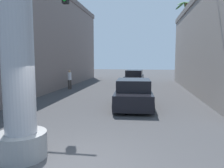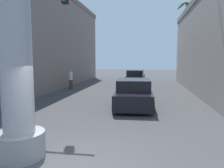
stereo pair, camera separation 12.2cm
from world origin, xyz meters
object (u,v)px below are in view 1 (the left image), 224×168
object	(u,v)px
car_far	(134,78)
palm_tree_far_right	(185,37)
car_lead	(133,94)
street_lamp	(213,28)
traffic_light_mast	(8,26)
pedestrian_far_left	(70,78)

from	to	relation	value
car_far	palm_tree_far_right	distance (m)	7.61
car_lead	palm_tree_far_right	distance (m)	15.02
palm_tree_far_right	car_far	bearing A→B (deg)	-151.27
street_lamp	car_far	bearing A→B (deg)	116.28
car_lead	car_far	world-z (taller)	same
car_far	traffic_light_mast	bearing A→B (deg)	-108.52
traffic_light_mast	palm_tree_far_right	world-z (taller)	palm_tree_far_right
traffic_light_mast	pedestrian_far_left	bearing A→B (deg)	94.82
car_lead	car_far	xyz separation A→B (m)	(-0.48, 10.49, 0.03)
street_lamp	car_lead	distance (m)	5.73
car_far	palm_tree_far_right	bearing A→B (deg)	28.73
street_lamp	traffic_light_mast	distance (m)	10.49
street_lamp	traffic_light_mast	size ratio (longest dim) A/B	1.26
palm_tree_far_right	pedestrian_far_left	bearing A→B (deg)	-146.58
traffic_light_mast	palm_tree_far_right	bearing A→B (deg)	59.29
street_lamp	traffic_light_mast	xyz separation A→B (m)	(-9.54, -4.36, -0.29)
street_lamp	car_far	size ratio (longest dim) A/B	1.56
traffic_light_mast	car_far	xyz separation A→B (m)	(4.72, 14.10, -3.36)
traffic_light_mast	car_lead	bearing A→B (deg)	34.75
car_lead	pedestrian_far_left	size ratio (longest dim) A/B	3.03
palm_tree_far_right	pedestrian_far_left	xyz separation A→B (m)	(-10.97, -7.24, -4.18)
street_lamp	traffic_light_mast	world-z (taller)	street_lamp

